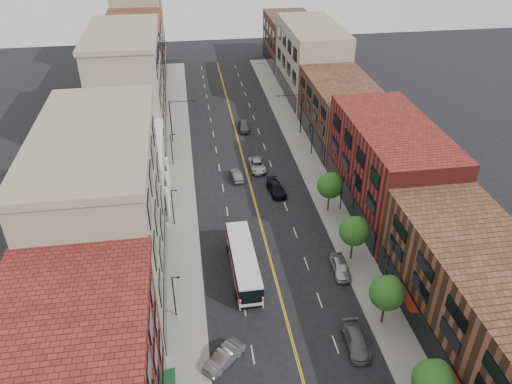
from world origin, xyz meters
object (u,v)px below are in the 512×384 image
city_bus (244,261)px  car_angle_b (224,357)px  car_lane_behind (236,175)px  car_lane_c (244,126)px  car_lane_a (276,189)px  car_parked_far (340,267)px  car_parked_mid (356,341)px  car_lane_b (257,165)px

city_bus → car_angle_b: 12.37m
car_lane_behind → car_lane_c: (3.30, 16.68, 0.12)m
car_lane_behind → car_lane_a: size_ratio=0.83×
city_bus → car_lane_c: (4.89, 37.49, -0.97)m
car_angle_b → car_parked_far: (14.12, 10.45, 0.03)m
car_parked_far → car_lane_a: size_ratio=0.93×
car_lane_a → car_lane_behind: bearing=131.5°
car_angle_b → car_lane_a: car_angle_b is taller
car_angle_b → car_lane_c: car_lane_c is taller
city_bus → car_angle_b: city_bus is taller
car_lane_a → car_angle_b: bearing=-116.2°
car_parked_far → car_lane_behind: car_parked_far is taller
car_parked_mid → car_parked_far: bearing=83.4°
car_angle_b → car_parked_far: car_parked_far is taller
car_parked_mid → car_lane_c: 49.51m
car_lane_c → car_lane_a: bearing=-83.8°
car_parked_mid → car_lane_a: (-2.47, 28.04, -0.01)m
car_parked_far → car_lane_a: 18.08m
car_parked_far → car_lane_b: size_ratio=0.91×
car_parked_mid → car_lane_a: size_ratio=1.02×
car_parked_far → car_lane_behind: size_ratio=1.11×
car_parked_far → car_lane_a: car_parked_far is taller
car_lane_behind → car_lane_b: size_ratio=0.82×
car_parked_far → car_parked_mid: bearing=-95.1°
city_bus → car_parked_mid: (9.19, -11.84, -1.04)m
car_parked_mid → car_lane_behind: size_ratio=1.22×
car_angle_b → car_parked_far: bearing=83.1°
car_parked_mid → car_lane_a: car_parked_mid is taller
car_angle_b → city_bus: bearing=120.9°
car_angle_b → car_lane_a: 29.82m
car_angle_b → car_lane_behind: size_ratio=1.10×
car_parked_far → car_lane_b: 25.35m
car_parked_far → car_lane_behind: 24.06m
car_lane_a → car_lane_c: (-1.83, 21.29, 0.08)m
city_bus → car_parked_mid: 15.02m
car_lane_a → car_lane_b: (-1.62, 7.08, -0.01)m
car_parked_mid → car_lane_c: (-4.30, 49.33, 0.07)m
car_lane_behind → car_lane_a: car_lane_a is taller
car_parked_far → car_lane_b: bearing=106.6°
car_angle_b → car_parked_mid: car_angle_b is taller
car_parked_far → car_lane_a: bearing=106.6°
car_angle_b → car_lane_b: bearing=123.1°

